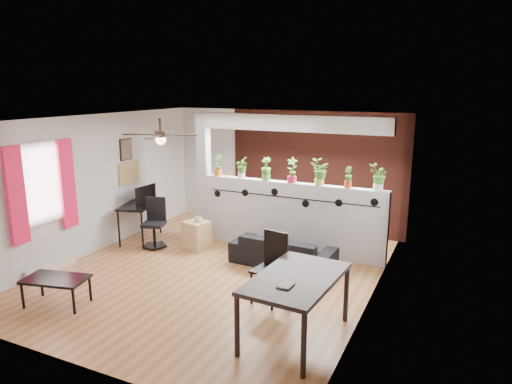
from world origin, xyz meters
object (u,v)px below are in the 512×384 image
computer_desk (139,207)px  potted_plant_1 (241,167)px  ceiling_fan (161,136)px  coffee_table (56,281)px  sofa (283,251)px  potted_plant_6 (379,177)px  folding_chair (272,261)px  potted_plant_2 (266,168)px  potted_plant_0 (218,165)px  potted_plant_5 (348,176)px  office_chair (155,226)px  potted_plant_4 (319,172)px  dining_table (296,283)px  cup (199,219)px  potted_plant_3 (292,169)px  cube_shelf (197,235)px

computer_desk → potted_plant_1: bearing=19.0°
ceiling_fan → coffee_table: (-0.68, -1.72, -1.94)m
ceiling_fan → sofa: (1.72, 1.08, -2.06)m
potted_plant_6 → folding_chair: potted_plant_6 is taller
potted_plant_2 → potted_plant_6: (2.11, 0.00, 0.01)m
potted_plant_1 → computer_desk: bearing=-161.0°
computer_desk → potted_plant_6: bearing=8.4°
potted_plant_0 → potted_plant_6: (3.16, 0.00, 0.01)m
potted_plant_5 → office_chair: potted_plant_5 is taller
office_chair → potted_plant_4: bearing=16.6°
dining_table → folding_chair: size_ratio=1.50×
cup → dining_table: (2.82, -2.24, 0.13)m
office_chair → dining_table: 4.18m
ceiling_fan → potted_plant_5: 3.30m
potted_plant_4 → potted_plant_3: bearing=180.0°
potted_plant_4 → folding_chair: 2.28m
potted_plant_6 → cube_shelf: potted_plant_6 is taller
cup → potted_plant_0: bearing=83.2°
potted_plant_4 → computer_desk: 3.75m
potted_plant_6 → cube_shelf: size_ratio=0.83×
potted_plant_4 → potted_plant_5: size_ratio=1.25×
potted_plant_1 → cube_shelf: 1.58m
potted_plant_3 → sofa: (0.12, -0.72, -1.34)m
potted_plant_6 → potted_plant_0: bearing=-180.0°
potted_plant_3 → office_chair: potted_plant_3 is taller
potted_plant_4 → sofa: size_ratio=0.27×
coffee_table → sofa: bearing=49.4°
folding_chair → cup: bearing=146.8°
potted_plant_2 → potted_plant_6: bearing=0.0°
potted_plant_5 → office_chair: size_ratio=0.40×
potted_plant_2 → potted_plant_5: 1.58m
coffee_table → potted_plant_1: bearing=70.8°
potted_plant_4 → cube_shelf: size_ratio=0.86×
potted_plant_4 → potted_plant_2: bearing=180.0°
potted_plant_5 → computer_desk: bearing=-170.5°
coffee_table → potted_plant_6: bearing=42.4°
potted_plant_3 → potted_plant_4: bearing=-0.0°
potted_plant_6 → coffee_table: (-3.86, -3.52, -1.22)m
cube_shelf → folding_chair: bearing=-19.1°
ceiling_fan → potted_plant_1: size_ratio=2.99×
potted_plant_4 → cup: potted_plant_4 is taller
cube_shelf → dining_table: 3.67m
potted_plant_5 → potted_plant_6: (0.53, 0.00, 0.04)m
dining_table → folding_chair: 1.07m
computer_desk → office_chair: 0.65m
potted_plant_0 → coffee_table: (-0.70, -3.52, -1.20)m
folding_chair → coffee_table: bearing=-152.2°
cup → coffee_table: 2.94m
sofa → coffee_table: sofa is taller
cube_shelf → potted_plant_6: bearing=24.8°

